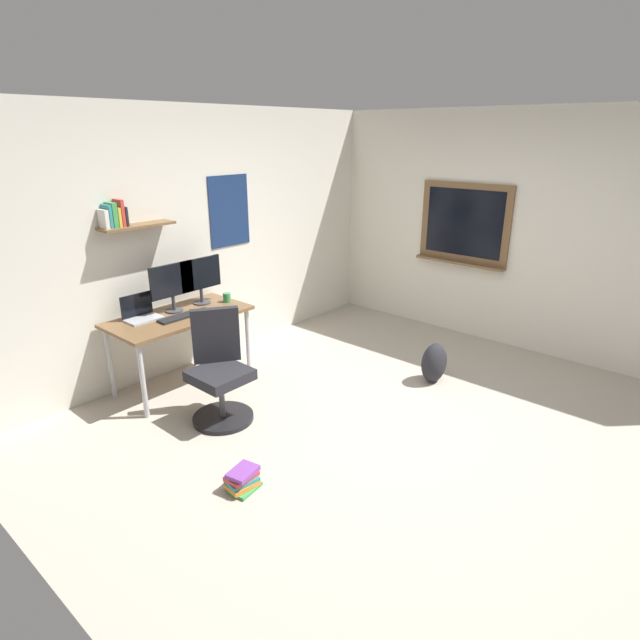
% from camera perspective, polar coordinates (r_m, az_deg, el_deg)
% --- Properties ---
extents(ground_plane, '(5.20, 5.20, 0.00)m').
position_cam_1_polar(ground_plane, '(4.47, 8.52, -11.80)').
color(ground_plane, '#ADA393').
rests_on(ground_plane, ground).
extents(wall_back, '(5.00, 0.30, 2.60)m').
position_cam_1_polar(wall_back, '(5.59, -12.52, 8.85)').
color(wall_back, silver).
rests_on(wall_back, ground).
extents(wall_right, '(0.22, 5.00, 2.60)m').
position_cam_1_polar(wall_right, '(6.13, 21.71, 8.86)').
color(wall_right, silver).
rests_on(wall_right, ground).
extents(desk, '(1.30, 0.68, 0.72)m').
position_cam_1_polar(desk, '(5.06, -15.22, -0.23)').
color(desk, brown).
rests_on(desk, ground).
extents(office_chair, '(0.56, 0.57, 0.95)m').
position_cam_1_polar(office_chair, '(4.50, -11.00, -5.84)').
color(office_chair, black).
rests_on(office_chair, ground).
extents(laptop, '(0.31, 0.21, 0.23)m').
position_cam_1_polar(laptop, '(5.01, -19.13, 0.70)').
color(laptop, '#ADAFB5').
rests_on(laptop, desk).
extents(monitor_primary, '(0.46, 0.17, 0.46)m').
position_cam_1_polar(monitor_primary, '(5.06, -15.97, 3.81)').
color(monitor_primary, '#38383D').
rests_on(monitor_primary, desk).
extents(monitor_secondary, '(0.46, 0.17, 0.46)m').
position_cam_1_polar(monitor_secondary, '(5.24, -13.02, 4.60)').
color(monitor_secondary, '#38383D').
rests_on(monitor_secondary, desk).
extents(keyboard, '(0.37, 0.13, 0.02)m').
position_cam_1_polar(keyboard, '(4.93, -15.37, 0.26)').
color(keyboard, black).
rests_on(keyboard, desk).
extents(computer_mouse, '(0.10, 0.06, 0.03)m').
position_cam_1_polar(computer_mouse, '(5.08, -12.78, 1.15)').
color(computer_mouse, '#262628').
rests_on(computer_mouse, desk).
extents(coffee_mug, '(0.08, 0.08, 0.09)m').
position_cam_1_polar(coffee_mug, '(5.30, -10.23, 2.45)').
color(coffee_mug, '#338C4C').
rests_on(coffee_mug, desk).
extents(backpack, '(0.32, 0.22, 0.40)m').
position_cam_1_polar(backpack, '(5.24, 12.45, -4.62)').
color(backpack, '#232328').
rests_on(backpack, ground).
extents(book_stack_on_floor, '(0.24, 0.20, 0.15)m').
position_cam_1_polar(book_stack_on_floor, '(3.79, -8.52, -16.98)').
color(book_stack_on_floor, '#3D934C').
rests_on(book_stack_on_floor, ground).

